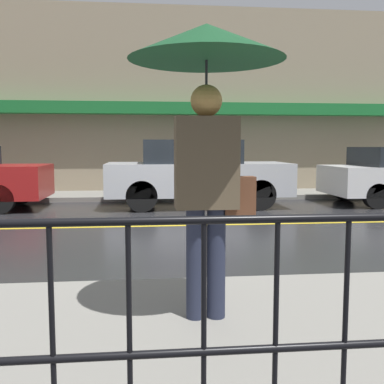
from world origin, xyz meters
name	(u,v)px	position (x,y,z in m)	size (l,w,h in m)	color
ground_plane	(167,226)	(0.00, 0.00, 0.00)	(80.00, 80.00, 0.00)	#262628
sidewalk_near	(204,346)	(0.00, -5.21, 0.06)	(28.00, 2.90, 0.13)	gray
sidewalk_far	(159,195)	(0.00, 4.69, 0.06)	(28.00, 1.85, 0.13)	gray
lane_marking	(167,226)	(0.00, 0.00, 0.00)	(25.20, 0.12, 0.01)	gold
building_storefront	(158,102)	(0.00, 5.74, 2.83)	(28.00, 0.85, 5.69)	gray
railing_foreground	(240,308)	(0.00, -6.41, 0.78)	(12.00, 0.04, 1.06)	black
pedestrian	(207,84)	(0.07, -4.84, 1.94)	(1.18, 1.18, 2.26)	#23283D
car_silver	(196,173)	(0.84, 2.63, 0.83)	(4.40, 1.81, 1.62)	#B2B5BA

